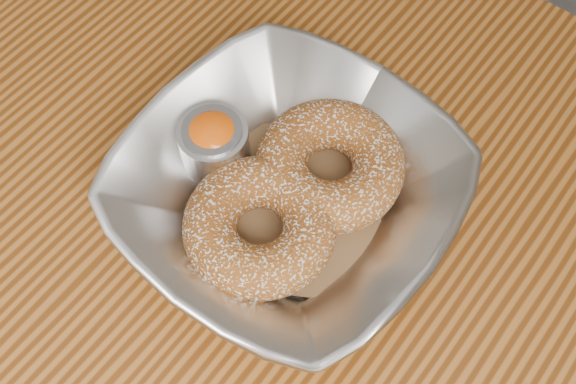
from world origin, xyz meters
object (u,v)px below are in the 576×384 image
Objects in this scene: donut_back at (330,165)px; ramekin at (214,144)px; table at (169,270)px; serving_bowl at (288,192)px; donut_front at (260,226)px.

ramekin is (-0.08, -0.04, 0.00)m from donut_back.
serving_bowl reaches higher than table.
serving_bowl is at bearing 91.71° from donut_front.
table is at bearing -152.81° from donut_front.
ramekin is (0.01, 0.07, 0.13)m from table.
ramekin is at bearing 156.29° from donut_front.
ramekin is at bearing -176.74° from serving_bowl.
donut_front reaches higher than table.
donut_back is at bearing 51.91° from table.
serving_bowl and ramekin have the same top height.
donut_back is at bearing 82.48° from donut_front.
serving_bowl is at bearing -105.57° from donut_back.
ramekin is at bearing -152.09° from donut_back.
donut_front is (0.00, -0.03, -0.00)m from serving_bowl.
table is 4.90× the size of serving_bowl.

